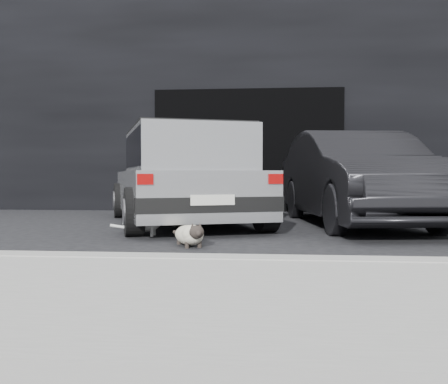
# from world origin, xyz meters

# --- Properties ---
(ground) EXTENTS (80.00, 80.00, 0.00)m
(ground) POSITION_xyz_m (0.00, 0.00, 0.00)
(ground) COLOR black
(ground) RESTS_ON ground
(building_facade) EXTENTS (34.00, 4.00, 5.00)m
(building_facade) POSITION_xyz_m (1.00, 6.00, 2.50)
(building_facade) COLOR black
(building_facade) RESTS_ON ground
(garage_opening) EXTENTS (4.00, 0.10, 2.60)m
(garage_opening) POSITION_xyz_m (1.00, 3.99, 1.30)
(garage_opening) COLOR black
(garage_opening) RESTS_ON ground
(curb) EXTENTS (18.00, 0.25, 0.12)m
(curb) POSITION_xyz_m (1.00, -2.60, 0.06)
(curb) COLOR gray
(curb) RESTS_ON ground
(sidewalk) EXTENTS (18.00, 2.20, 0.11)m
(sidewalk) POSITION_xyz_m (1.00, -3.80, 0.06)
(sidewalk) COLOR gray
(sidewalk) RESTS_ON ground
(silver_hatchback) EXTENTS (3.13, 4.48, 1.51)m
(silver_hatchback) POSITION_xyz_m (0.11, 1.13, 0.83)
(silver_hatchback) COLOR #A8A9AC
(silver_hatchback) RESTS_ON ground
(second_car) EXTENTS (2.19, 4.64, 1.47)m
(second_car) POSITION_xyz_m (2.79, 1.20, 0.73)
(second_car) COLOR black
(second_car) RESTS_ON ground
(cat_siamese) EXTENTS (0.50, 0.75, 0.29)m
(cat_siamese) POSITION_xyz_m (0.60, -1.28, 0.13)
(cat_siamese) COLOR beige
(cat_siamese) RESTS_ON ground
(cat_white) EXTENTS (0.75, 0.26, 0.35)m
(cat_white) POSITION_xyz_m (-0.14, -0.39, 0.17)
(cat_white) COLOR silver
(cat_white) RESTS_ON ground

